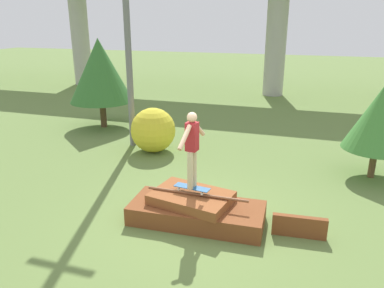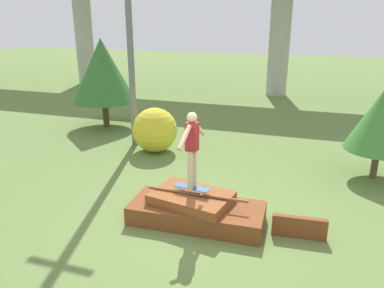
{
  "view_description": "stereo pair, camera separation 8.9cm",
  "coord_description": "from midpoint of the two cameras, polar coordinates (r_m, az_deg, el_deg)",
  "views": [
    {
      "loc": [
        2.0,
        -6.62,
        4.03
      ],
      "look_at": [
        -0.12,
        0.06,
        1.68
      ],
      "focal_mm": 35.0,
      "sensor_mm": 36.0,
      "label": 1
    },
    {
      "loc": [
        2.09,
        -6.59,
        4.03
      ],
      "look_at": [
        -0.12,
        0.06,
        1.68
      ],
      "focal_mm": 35.0,
      "sensor_mm": 36.0,
      "label": 2
    }
  ],
  "objects": [
    {
      "name": "skater",
      "position": [
        7.4,
        -0.34,
        -0.18
      ],
      "size": [
        0.25,
        1.15,
        1.58
      ],
      "color": "#C6B78E",
      "rests_on": "skateboard"
    },
    {
      "name": "utility_pole",
      "position": [
        12.13,
        -10.21,
        19.38
      ],
      "size": [
        1.3,
        0.2,
        8.29
      ],
      "color": "slate",
      "rests_on": "ground_plane"
    },
    {
      "name": "ground_plane",
      "position": [
        8.0,
        0.41,
        -11.7
      ],
      "size": [
        80.0,
        80.0,
        0.0
      ],
      "primitive_type": "plane",
      "color": "olive"
    },
    {
      "name": "tree_behind_left",
      "position": [
        14.7,
        -14.03,
        10.8
      ],
      "size": [
        2.38,
        2.38,
        3.38
      ],
      "color": "#4C3823",
      "rests_on": "ground_plane"
    },
    {
      "name": "tree_behind_right",
      "position": [
        10.67,
        26.53,
        3.6
      ],
      "size": [
        1.73,
        1.73,
        2.49
      ],
      "color": "brown",
      "rests_on": "ground_plane"
    },
    {
      "name": "skateboard",
      "position": [
        7.75,
        -0.33,
        -6.67
      ],
      "size": [
        0.78,
        0.31,
        0.09
      ],
      "color": "#23517F",
      "rests_on": "scrap_pile"
    },
    {
      "name": "bush_yellow_flowering",
      "position": [
        11.84,
        -6.15,
        2.11
      ],
      "size": [
        1.41,
        1.41,
        1.41
      ],
      "color": "gold",
      "rests_on": "ground_plane"
    },
    {
      "name": "scrap_plank_loose",
      "position": [
        7.68,
        15.7,
        -12.02
      ],
      "size": [
        1.04,
        0.19,
        0.43
      ],
      "color": "brown",
      "rests_on": "ground_plane"
    },
    {
      "name": "scrap_pile",
      "position": [
        7.9,
        0.23,
        -9.96
      ],
      "size": [
        2.8,
        1.37,
        0.66
      ],
      "color": "brown",
      "rests_on": "ground_plane"
    }
  ]
}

